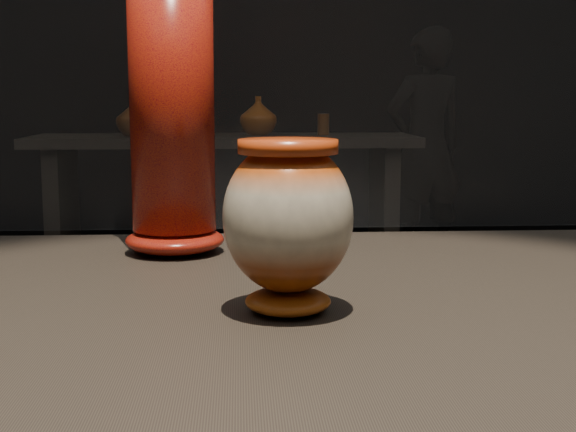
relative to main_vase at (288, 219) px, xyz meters
name	(u,v)px	position (x,y,z in m)	size (l,w,h in m)	color
main_vase	(288,219)	(0.00, 0.00, 0.00)	(0.17, 0.17, 0.17)	#732D0A
tall_vase	(172,100)	(-0.14, 0.32, 0.11)	(0.17, 0.17, 0.43)	#A6290B
back_shelf	(225,186)	(-0.13, 3.45, -0.36)	(2.00, 0.60, 0.90)	black
back_vase_left	(134,117)	(-0.59, 3.41, 0.00)	(0.18, 0.18, 0.19)	maroon
back_vase_mid	(258,116)	(0.06, 3.48, 0.01)	(0.19, 0.19, 0.20)	#732D0A
back_vase_right	(323,124)	(0.40, 3.47, -0.04)	(0.06, 0.06, 0.11)	maroon
visitor	(425,146)	(1.18, 4.46, -0.22)	(0.56, 0.37, 1.55)	black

